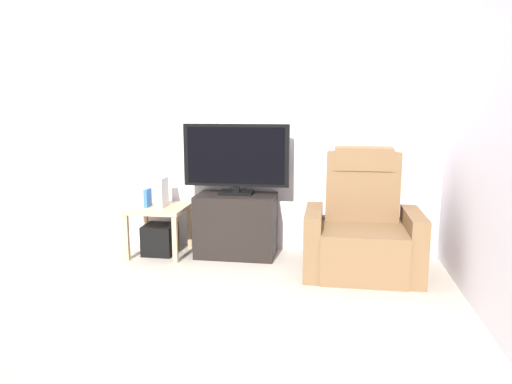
# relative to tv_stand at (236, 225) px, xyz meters

# --- Properties ---
(ground_plane) EXTENTS (6.40, 6.40, 0.00)m
(ground_plane) POSITION_rel_tv_stand_xyz_m (0.08, -0.85, -0.30)
(ground_plane) COLOR #B2A899
(wall_back) EXTENTS (6.40, 0.06, 2.60)m
(wall_back) POSITION_rel_tv_stand_xyz_m (0.08, 0.28, 1.00)
(wall_back) COLOR silver
(wall_back) RESTS_ON ground
(wall_side) EXTENTS (0.06, 4.48, 2.60)m
(wall_side) POSITION_rel_tv_stand_xyz_m (1.96, -0.85, 1.00)
(wall_side) COLOR silver
(wall_side) RESTS_ON ground
(tv_stand) EXTENTS (0.76, 0.43, 0.60)m
(tv_stand) POSITION_rel_tv_stand_xyz_m (0.00, 0.00, 0.00)
(tv_stand) COLOR black
(tv_stand) RESTS_ON ground
(television) EXTENTS (1.01, 0.20, 0.67)m
(television) POSITION_rel_tv_stand_xyz_m (0.00, 0.02, 0.66)
(television) COLOR black
(television) RESTS_ON tv_stand
(recliner_armchair) EXTENTS (0.98, 0.78, 1.08)m
(recliner_armchair) POSITION_rel_tv_stand_xyz_m (1.18, -0.28, 0.07)
(recliner_armchair) COLOR brown
(recliner_armchair) RESTS_ON ground
(side_table) EXTENTS (0.54, 0.54, 0.48)m
(side_table) POSITION_rel_tv_stand_xyz_m (-0.75, -0.07, 0.10)
(side_table) COLOR tan
(side_table) RESTS_ON ground
(subwoofer_box) EXTENTS (0.29, 0.29, 0.29)m
(subwoofer_box) POSITION_rel_tv_stand_xyz_m (-0.75, -0.07, -0.16)
(subwoofer_box) COLOR black
(subwoofer_box) RESTS_ON ground
(book_upright) EXTENTS (0.04, 0.13, 0.17)m
(book_upright) POSITION_rel_tv_stand_xyz_m (-0.85, -0.09, 0.26)
(book_upright) COLOR #3366B2
(book_upright) RESTS_ON side_table
(game_console) EXTENTS (0.07, 0.20, 0.28)m
(game_console) POSITION_rel_tv_stand_xyz_m (-0.72, -0.06, 0.32)
(game_console) COLOR white
(game_console) RESTS_ON side_table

